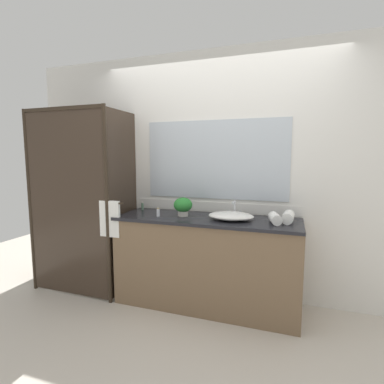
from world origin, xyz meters
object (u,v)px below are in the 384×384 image
Objects in this scene: sink_basin at (231,216)px; rolled_towel_middle at (275,218)px; rolled_towel_near_edge at (288,217)px; potted_plant at (183,206)px; amenity_bottle_body_wash at (142,206)px; amenity_bottle_lotion at (158,212)px; faucet at (234,211)px.

rolled_towel_middle is at bearing -4.96° from sink_basin.
rolled_towel_near_edge is (0.52, 0.05, 0.02)m from sink_basin.
potted_plant is 2.10× the size of amenity_bottle_body_wash.
faucet is at bearing 20.09° from amenity_bottle_lotion.
faucet is at bearing 152.69° from rolled_towel_middle.
sink_basin is 0.41m from rolled_towel_middle.
sink_basin is at bearing 7.00° from amenity_bottle_lotion.
faucet is 0.90× the size of potted_plant.
sink_basin is at bearing -175.00° from rolled_towel_near_edge.
rolled_towel_middle is (1.13, 0.05, 0.01)m from amenity_bottle_lotion.
sink_basin is at bearing -90.00° from faucet.
potted_plant reaches higher than rolled_towel_middle.
amenity_bottle_body_wash is 0.47× the size of rolled_towel_middle.
faucet reaches higher than amenity_bottle_lotion.
rolled_towel_middle is (1.45, -0.22, 0.00)m from amenity_bottle_body_wash.
rolled_towel_near_edge is at bearing -4.97° from amenity_bottle_body_wash.
amenity_bottle_body_wash is at bearing 163.33° from potted_plant.
sink_basin is 1.96× the size of rolled_towel_near_edge.
rolled_towel_middle is (0.41, -0.21, -0.00)m from faucet.
amenity_bottle_lotion is at bearing -159.91° from faucet.
amenity_bottle_body_wash is (-1.04, 0.01, -0.01)m from faucet.
rolled_towel_near_edge is 1.15× the size of rolled_towel_middle.
sink_basin is 0.18m from faucet.
rolled_towel_middle is (-0.11, -0.08, -0.00)m from rolled_towel_near_edge.
faucet is 0.52m from potted_plant.
rolled_towel_middle is at bearing 2.69° from amenity_bottle_lotion.
rolled_towel_near_edge is at bearing 1.63° from potted_plant.
amenity_bottle_body_wash is 1.47m from rolled_towel_middle.
faucet is 1.04m from amenity_bottle_body_wash.
potted_plant is 0.90m from rolled_towel_middle.
rolled_towel_middle reaches higher than sink_basin.
rolled_towel_near_edge reaches higher than rolled_towel_middle.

